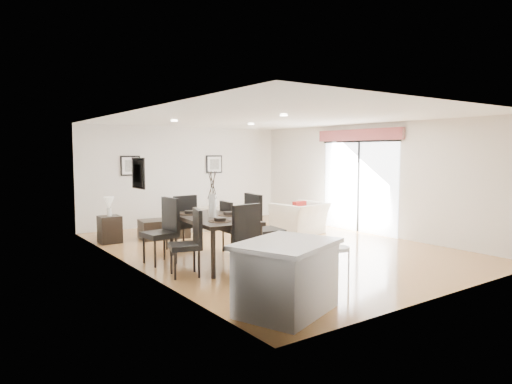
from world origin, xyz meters
TOP-DOWN VIEW (x-y plane):
  - ground at (0.00, 0.00)m, footprint 8.00×8.00m
  - wall_back at (0.00, 4.00)m, footprint 6.00×0.04m
  - wall_front at (0.00, -4.00)m, footprint 6.00×0.04m
  - wall_left at (-3.00, 0.00)m, footprint 0.04×8.00m
  - wall_right at (3.00, 0.00)m, footprint 0.04×8.00m
  - ceiling at (0.00, 0.00)m, footprint 6.00×8.00m
  - sofa at (0.27, 2.81)m, footprint 2.23×0.98m
  - armchair at (1.50, 0.85)m, footprint 1.33×1.21m
  - courtyard_plant_a at (5.90, -0.32)m, footprint 0.65×0.58m
  - courtyard_plant_b at (5.60, 0.78)m, footprint 0.43×0.43m
  - dining_table at (-1.71, -0.48)m, footprint 1.16×2.09m
  - dining_chair_wnear at (-2.42, -1.01)m, footprint 0.60×0.60m
  - dining_chair_wfar at (-2.41, 0.04)m, footprint 0.58×0.58m
  - dining_chair_enear at (-1.01, -0.97)m, footprint 0.64×0.64m
  - dining_chair_efar at (-0.99, 0.03)m, footprint 0.49×0.49m
  - dining_chair_head at (-1.72, -1.72)m, footprint 0.56×0.56m
  - dining_chair_foot at (-1.70, 0.77)m, footprint 0.55×0.55m
  - vase at (-1.71, -0.48)m, footprint 0.91×1.48m
  - coffee_table at (-1.44, 2.29)m, footprint 1.17×0.80m
  - side_table at (-2.66, 2.44)m, footprint 0.46×0.46m
  - table_lamp at (-2.66, 2.44)m, footprint 0.22×0.22m
  - cushion at (1.39, 0.74)m, footprint 0.40×0.17m
  - kitchen_island at (-2.23, -3.23)m, footprint 1.54×1.37m
  - bar_stool at (-1.35, -3.23)m, footprint 0.33×0.33m
  - framed_print_back_left at (-1.60, 3.97)m, footprint 0.52×0.04m
  - framed_print_back_right at (0.90, 3.97)m, footprint 0.52×0.04m
  - framed_print_left_wall at (-2.97, -0.20)m, footprint 0.04×0.52m
  - sliding_door at (2.96, 0.30)m, footprint 0.12×2.70m
  - courtyard at (6.16, 0.87)m, footprint 6.00×6.00m

SIDE VIEW (x-z plane):
  - ground at x=0.00m, z-range 0.00..0.00m
  - coffee_table at x=-1.44m, z-range 0.00..0.44m
  - side_table at x=-2.66m, z-range 0.00..0.60m
  - courtyard_plant_b at x=5.60m, z-range 0.00..0.60m
  - sofa at x=0.27m, z-range 0.00..0.64m
  - courtyard_plant_a at x=5.90m, z-range 0.00..0.68m
  - armchair at x=1.50m, z-range 0.00..0.77m
  - kitchen_island at x=-2.23m, z-range 0.01..0.90m
  - dining_chair_efar at x=-0.99m, z-range 0.06..1.09m
  - dining_chair_wnear at x=-2.42m, z-range 0.06..1.15m
  - bar_stool at x=-1.35m, z-range 0.26..0.98m
  - cushion at x=1.39m, z-range 0.44..0.82m
  - dining_chair_foot at x=-1.70m, z-range 0.07..1.20m
  - dining_chair_head at x=-1.72m, z-range 0.07..1.24m
  - dining_chair_wfar at x=-2.41m, z-range 0.07..1.25m
  - dining_chair_enear at x=-1.01m, z-range 0.07..1.34m
  - dining_table at x=-1.71m, z-range 0.34..1.17m
  - table_lamp at x=-2.66m, z-range 0.66..1.08m
  - courtyard at x=6.16m, z-range -0.08..1.92m
  - vase at x=-1.71m, z-range 0.79..1.63m
  - wall_back at x=0.00m, z-range 0.00..2.70m
  - wall_front at x=0.00m, z-range 0.00..2.70m
  - wall_left at x=-3.00m, z-range 0.00..2.70m
  - wall_right at x=3.00m, z-range 0.00..2.70m
  - framed_print_back_left at x=-1.60m, z-range 1.39..1.91m
  - framed_print_back_right at x=0.90m, z-range 1.39..1.91m
  - framed_print_left_wall at x=-2.97m, z-range 1.39..1.91m
  - sliding_door at x=2.96m, z-range 0.38..2.95m
  - ceiling at x=0.00m, z-range 2.69..2.71m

